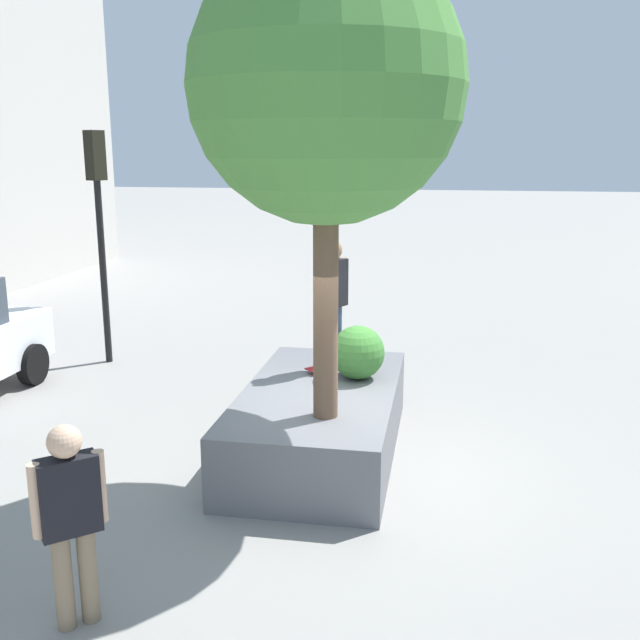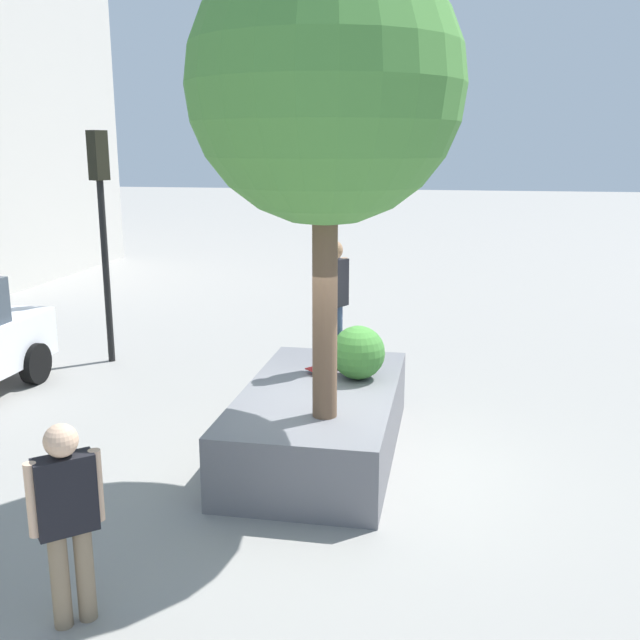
{
  "view_description": "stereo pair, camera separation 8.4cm",
  "coord_description": "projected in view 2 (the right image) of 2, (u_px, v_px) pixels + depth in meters",
  "views": [
    {
      "loc": [
        -8.23,
        -1.14,
        3.88
      ],
      "look_at": [
        0.51,
        0.4,
        1.77
      ],
      "focal_mm": 41.1,
      "sensor_mm": 36.0,
      "label": 1
    },
    {
      "loc": [
        -8.21,
        -1.23,
        3.88
      ],
      "look_at": [
        0.51,
        0.4,
        1.77
      ],
      "focal_mm": 41.1,
      "sensor_mm": 36.0,
      "label": 2
    }
  ],
  "objects": [
    {
      "name": "planter_ledge",
      "position": [
        320.0,
        421.0,
        9.43
      ],
      "size": [
        3.72,
        1.91,
        0.87
      ],
      "primitive_type": "cube",
      "color": "slate",
      "rests_on": "ground"
    },
    {
      "name": "traffic_light_corner",
      "position": [
        101.0,
        206.0,
        12.92
      ],
      "size": [
        0.35,
        0.37,
        4.15
      ],
      "color": "black",
      "rests_on": "ground"
    },
    {
      "name": "skateboard",
      "position": [
        333.0,
        366.0,
        10.11
      ],
      "size": [
        0.74,
        0.69,
        0.07
      ],
      "color": "#A51E1E",
      "rests_on": "planter_ledge"
    },
    {
      "name": "ground_plane",
      "position": [
        344.0,
        471.0,
        8.97
      ],
      "size": [
        120.0,
        120.0,
        0.0
      ],
      "primitive_type": "plane",
      "color": "gray"
    },
    {
      "name": "plaza_tree",
      "position": [
        325.0,
        87.0,
        7.56
      ],
      "size": [
        2.91,
        2.91,
        5.08
      ],
      "color": "brown",
      "rests_on": "planter_ledge"
    },
    {
      "name": "skateboarder",
      "position": [
        333.0,
        294.0,
        9.87
      ],
      "size": [
        0.53,
        0.39,
        1.73
      ],
      "color": "navy",
      "rests_on": "skateboard"
    },
    {
      "name": "passerby_with_bag",
      "position": [
        67.0,
        511.0,
        5.89
      ],
      "size": [
        0.46,
        0.49,
        1.76
      ],
      "color": "#847056",
      "rests_on": "ground"
    },
    {
      "name": "boxwood_shrub",
      "position": [
        358.0,
        353.0,
        9.66
      ],
      "size": [
        0.71,
        0.71,
        0.71
      ],
      "primitive_type": "sphere",
      "color": "#3D7A33",
      "rests_on": "planter_ledge"
    }
  ]
}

